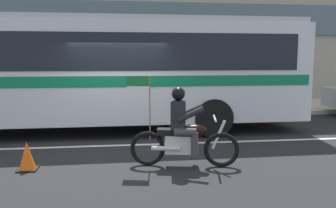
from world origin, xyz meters
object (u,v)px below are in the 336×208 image
at_px(traffic_cone, 27,157).
at_px(fire_hydrant, 145,100).
at_px(transit_bus, 88,66).
at_px(motorcycle_with_rider, 183,133).

bearing_deg(traffic_cone, fire_hydrant, 68.08).
xyz_separation_m(transit_bus, fire_hydrant, (1.82, 3.20, -1.37)).
bearing_deg(motorcycle_with_rider, traffic_cone, 177.10).
xyz_separation_m(motorcycle_with_rider, fire_hydrant, (-0.28, 6.84, -0.15)).
bearing_deg(traffic_cone, motorcycle_with_rider, -2.90).
distance_m(transit_bus, fire_hydrant, 3.93).
distance_m(motorcycle_with_rider, traffic_cone, 3.01).
bearing_deg(transit_bus, fire_hydrant, 60.38).
distance_m(transit_bus, traffic_cone, 3.95).
bearing_deg(motorcycle_with_rider, fire_hydrant, 92.37).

